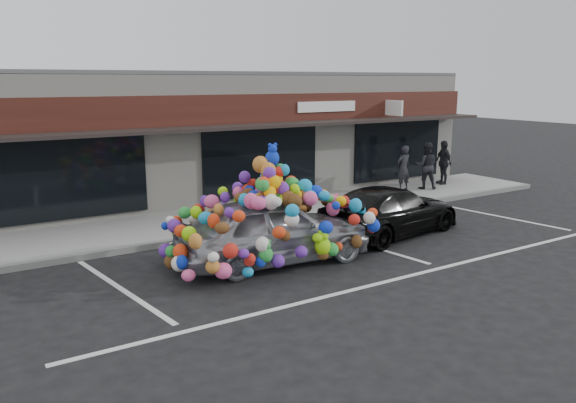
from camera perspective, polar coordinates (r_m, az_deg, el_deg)
ground at (r=12.68m, az=-2.25°, el=-6.35°), size 90.00×90.00×0.00m
shop_building at (r=19.88m, az=-14.63°, el=6.44°), size 24.00×7.20×4.31m
sidewalk at (r=16.11m, az=-9.38°, el=-2.17°), size 26.00×3.00×0.15m
kerb at (r=14.78m, az=-7.11°, el=-3.41°), size 26.00×0.18×0.16m
parking_stripe_left at (r=11.70m, az=-16.62°, el=-8.48°), size 0.73×4.37×0.01m
parking_stripe_mid at (r=14.36m, az=7.10°, el=-4.18°), size 0.73×4.37×0.01m
parking_stripe_right at (r=18.17m, az=20.43°, el=-1.37°), size 0.73×4.37×0.01m
lane_line at (r=12.08m, az=11.68°, el=-7.55°), size 14.00×0.12×0.01m
toy_car at (r=12.55m, az=-1.50°, el=-2.09°), size 3.20×4.88×2.75m
black_sedan at (r=15.09m, az=10.30°, el=-0.94°), size 2.56×4.73×1.30m
pedestrian_a at (r=20.45m, az=11.64°, el=3.33°), size 0.60×0.40×1.62m
pedestrian_b at (r=20.97m, az=13.83°, el=3.56°), size 1.04×1.00×1.70m
pedestrian_c at (r=22.13m, az=15.49°, el=3.86°), size 1.04×0.65×1.66m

